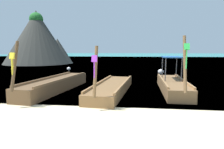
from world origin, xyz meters
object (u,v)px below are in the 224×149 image
at_px(longtail_boat_green_ribbon, 173,85).
at_px(mooring_buoy_far, 69,69).
at_px(karst_rock, 39,39).
at_px(longtail_boat_yellow_ribbon, 56,85).
at_px(longtail_boat_violet_ribbon, 112,88).
at_px(mooring_buoy_near, 161,72).

bearing_deg(longtail_boat_green_ribbon, mooring_buoy_far, 133.38).
height_order(longtail_boat_green_ribbon, karst_rock, karst_rock).
bearing_deg(longtail_boat_yellow_ribbon, longtail_boat_violet_ribbon, -2.43).
bearing_deg(mooring_buoy_near, longtail_boat_yellow_ribbon, -130.16).
bearing_deg(longtail_boat_green_ribbon, longtail_boat_yellow_ribbon, -174.65).
bearing_deg(longtail_boat_yellow_ribbon, mooring_buoy_near, 49.84).
bearing_deg(longtail_boat_violet_ribbon, mooring_buoy_far, 119.58).
height_order(longtail_boat_violet_ribbon, mooring_buoy_near, longtail_boat_violet_ribbon).
xyz_separation_m(longtail_boat_green_ribbon, karst_rock, (-17.21, 19.57, 3.64)).
xyz_separation_m(longtail_boat_green_ribbon, mooring_buoy_near, (0.29, 7.18, -0.09)).
relative_size(longtail_boat_violet_ribbon, longtail_boat_green_ribbon, 1.06).
distance_m(longtail_boat_green_ribbon, mooring_buoy_near, 7.18).
height_order(karst_rock, mooring_buoy_near, karst_rock).
xyz_separation_m(longtail_boat_yellow_ribbon, longtail_boat_violet_ribbon, (3.07, -0.13, -0.08)).
relative_size(longtail_boat_yellow_ribbon, mooring_buoy_near, 12.44).
distance_m(longtail_boat_violet_ribbon, longtail_boat_green_ribbon, 3.27).
distance_m(longtail_boat_violet_ribbon, karst_rock, 24.95).
distance_m(longtail_boat_yellow_ribbon, karst_rock, 23.24).
distance_m(longtail_boat_yellow_ribbon, mooring_buoy_near, 10.16).
distance_m(karst_rock, mooring_buoy_far, 13.53).
distance_m(karst_rock, mooring_buoy_near, 21.78).
xyz_separation_m(mooring_buoy_near, mooring_buoy_far, (-9.29, 2.34, -0.06)).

